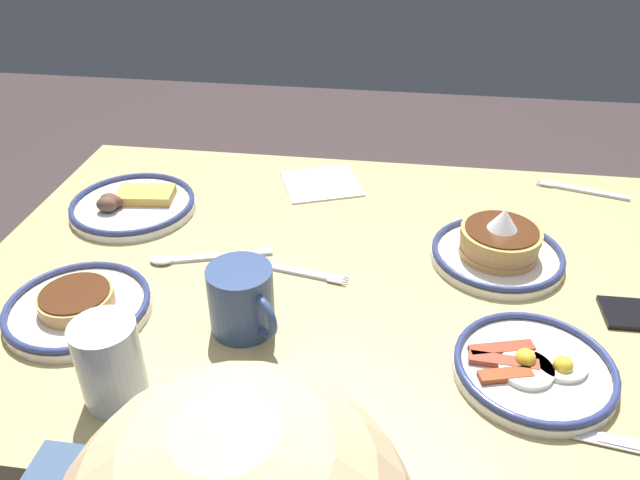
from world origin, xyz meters
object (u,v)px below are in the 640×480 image
Objects in this scene: fork_near at (582,190)px; plate_center_pancakes at (133,204)px; plate_far_side at (78,306)px; paper_napkin at (321,184)px; fork_far at (294,271)px; drinking_glass at (111,366)px; tea_spoon at (194,258)px; plate_near_main at (498,248)px; coffee_mug at (242,299)px; plate_far_companion at (534,368)px.

plate_center_pancakes is at bearing 12.96° from fork_near.
plate_far_side is 1.45× the size of paper_napkin.
paper_napkin is at bearing -90.27° from fork_far.
drinking_glass is 0.59× the size of tea_spoon.
tea_spoon reaches higher than fork_far.
plate_near_main is 1.10× the size of tea_spoon.
plate_far_side is at bearing 0.98° from coffee_mug.
plate_near_main is 0.41m from paper_napkin.
paper_napkin is 0.84× the size of fork_near.
plate_far_side is 0.21m from tea_spoon.
plate_far_side is at bearing 51.70° from tea_spoon.
drinking_glass is at bearing 89.67° from tea_spoon.
fork_near is at bearing -167.04° from plate_center_pancakes.
plate_near_main reaches higher than fork_near.
plate_far_side is at bearing -49.86° from drinking_glass.
plate_near_main is 0.34m from fork_near.
plate_far_companion is 1.21× the size of fork_near.
drinking_glass is 0.35m from fork_far.
plate_far_side is 0.26m from coffee_mug.
plate_center_pancakes is 0.31m from plate_far_side.
plate_center_pancakes is 0.38m from paper_napkin.
plate_far_side is (-0.04, 0.31, 0.00)m from plate_center_pancakes.
fork_near is (-0.71, -0.66, -0.05)m from drinking_glass.
coffee_mug is 0.61× the size of fork_far.
plate_far_companion is 0.66m from plate_far_side.
fork_near is at bearing -107.69° from plate_far_companion.
plate_center_pancakes reaches higher than plate_far_side.
tea_spoon is at bearing 26.10° from fork_near.
plate_center_pancakes is 1.17× the size of tea_spoon.
fork_far is (-0.05, -0.15, -0.05)m from coffee_mug.
paper_napkin is 0.35m from tea_spoon.
plate_far_side is (0.64, 0.23, -0.01)m from plate_near_main.
coffee_mug is (-0.30, 0.30, 0.04)m from plate_center_pancakes.
plate_center_pancakes is at bearing -45.78° from coffee_mug.
drinking_glass is 0.80× the size of paper_napkin.
plate_center_pancakes is at bearing 24.40° from paper_napkin.
drinking_glass is at bearing 73.74° from paper_napkin.
paper_napkin is at bearing -120.44° from tea_spoon.
fork_near is at bearing -175.15° from paper_napkin.
tea_spoon reaches higher than fork_near.
coffee_mug reaches higher than plate_near_main.
plate_far_side is 1.22× the size of fork_near.
drinking_glass is 0.64m from paper_napkin.
tea_spoon is at bearing -128.30° from plate_far_side.
plate_center_pancakes reaches higher than plate_far_companion.
tea_spoon is at bearing -51.12° from coffee_mug.
plate_far_companion reaches higher than fork_far.
tea_spoon reaches higher than paper_napkin.
plate_near_main is 0.52m from tea_spoon.
tea_spoon is at bearing -20.25° from plate_far_companion.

